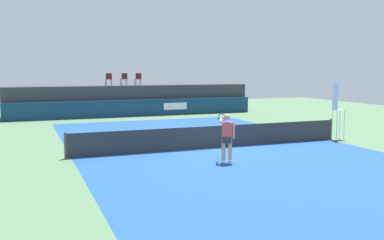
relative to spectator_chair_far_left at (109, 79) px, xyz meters
name	(u,v)px	position (x,y,z in m)	size (l,w,h in m)	color
ground_plane	(189,138)	(1.67, -12.15, -2.69)	(48.00, 48.00, 0.00)	#4C704C
court_inner	(214,148)	(1.67, -15.15, -2.69)	(12.00, 22.00, 0.00)	#1C478C
sponsor_wall	(137,108)	(1.69, -1.65, -2.09)	(18.00, 0.22, 1.20)	navy
spectator_platform	(131,100)	(1.67, 0.15, -1.59)	(18.00, 2.80, 2.20)	#38383D
spectator_chair_far_left	(109,79)	(0.00, 0.00, 0.00)	(0.45, 0.45, 0.89)	#561919
spectator_chair_left	(124,78)	(1.21, 0.27, 0.00)	(0.46, 0.46, 0.89)	#561919
spectator_chair_center	(138,78)	(2.20, -0.07, 0.00)	(0.45, 0.45, 0.89)	#561919
umpire_chair	(337,106)	(8.20, -15.14, -1.11)	(0.49, 0.49, 2.76)	white
tennis_net	(214,137)	(1.67, -15.15, -2.22)	(12.40, 0.02, 0.95)	#2D2D2D
net_post_near	(65,145)	(-4.53, -15.15, -2.19)	(0.10, 0.10, 1.00)	#4C4C51
net_post_far	(331,129)	(7.87, -15.15, -2.19)	(0.10, 0.10, 1.00)	#4C4C51
tennis_player	(227,136)	(0.89, -18.01, -1.73)	(0.66, 1.26, 1.77)	white
tennis_ball	(126,127)	(-0.38, -7.26, -2.66)	(0.07, 0.07, 0.07)	#D8EA33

